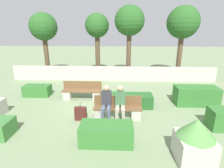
% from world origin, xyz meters
% --- Properties ---
extents(ground_plane, '(60.00, 60.00, 0.00)m').
position_xyz_m(ground_plane, '(0.00, 0.00, 0.00)').
color(ground_plane, gray).
extents(perimeter_wall, '(13.76, 0.30, 0.95)m').
position_xyz_m(perimeter_wall, '(0.00, 4.30, 0.47)').
color(perimeter_wall, '#B7B2A8').
rests_on(perimeter_wall, ground_plane).
extents(bench_front, '(1.88, 0.48, 0.87)m').
position_xyz_m(bench_front, '(0.42, -1.10, 0.34)').
color(bench_front, brown).
rests_on(bench_front, ground_plane).
extents(bench_left_side, '(1.94, 0.48, 0.87)m').
position_xyz_m(bench_left_side, '(-1.39, 0.82, 0.34)').
color(bench_left_side, brown).
rests_on(bench_left_side, ground_plane).
extents(person_seated_man, '(0.38, 0.64, 1.35)m').
position_xyz_m(person_seated_man, '(0.51, -1.24, 0.75)').
color(person_seated_man, '#B2A893').
rests_on(person_seated_man, ground_plane).
extents(person_seated_woman, '(0.38, 0.64, 1.37)m').
position_xyz_m(person_seated_woman, '(-0.01, -1.24, 0.76)').
color(person_seated_woman, '#515B70').
rests_on(person_seated_woman, ground_plane).
extents(hedge_block_near_left, '(2.08, 0.78, 0.56)m').
position_xyz_m(hedge_block_near_left, '(0.92, 0.02, 0.28)').
color(hedge_block_near_left, '#235623').
rests_on(hedge_block_near_left, ground_plane).
extents(hedge_block_near_right, '(1.61, 0.73, 0.63)m').
position_xyz_m(hedge_block_near_right, '(0.10, -2.72, 0.32)').
color(hedge_block_near_right, '#33702D').
rests_on(hedge_block_near_right, ground_plane).
extents(hedge_block_mid_left, '(1.91, 0.85, 0.85)m').
position_xyz_m(hedge_block_mid_left, '(4.02, 0.39, 0.42)').
color(hedge_block_mid_left, '#33702D').
rests_on(hedge_block_mid_left, ground_plane).
extents(hedge_block_far_right, '(1.34, 0.66, 0.57)m').
position_xyz_m(hedge_block_far_right, '(-3.83, 1.14, 0.29)').
color(hedge_block_far_right, '#33702D').
rests_on(hedge_block_far_right, ground_plane).
extents(planter_corner_right, '(0.95, 0.95, 1.22)m').
position_xyz_m(planter_corner_right, '(2.45, -3.36, 0.63)').
color(planter_corner_right, '#B7B2A8').
rests_on(planter_corner_right, ground_plane).
extents(suitcase, '(0.44, 0.19, 0.72)m').
position_xyz_m(suitcase, '(-1.00, -1.33, 0.26)').
color(suitcase, '#471E19').
rests_on(suitcase, ground_plane).
extents(tree_leftmost, '(1.94, 1.94, 4.52)m').
position_xyz_m(tree_leftmost, '(-4.96, 5.43, 3.46)').
color(tree_leftmost, brown).
rests_on(tree_leftmost, ground_plane).
extents(tree_center_left, '(1.70, 1.70, 4.49)m').
position_xyz_m(tree_center_left, '(-1.17, 5.69, 3.49)').
color(tree_center_left, brown).
rests_on(tree_center_left, ground_plane).
extents(tree_center_right, '(2.03, 2.03, 4.94)m').
position_xyz_m(tree_center_right, '(1.10, 5.19, 3.83)').
color(tree_center_right, brown).
rests_on(tree_center_right, ground_plane).
extents(tree_rightmost, '(2.19, 2.19, 4.92)m').
position_xyz_m(tree_rightmost, '(4.74, 5.41, 3.75)').
color(tree_rightmost, brown).
rests_on(tree_rightmost, ground_plane).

